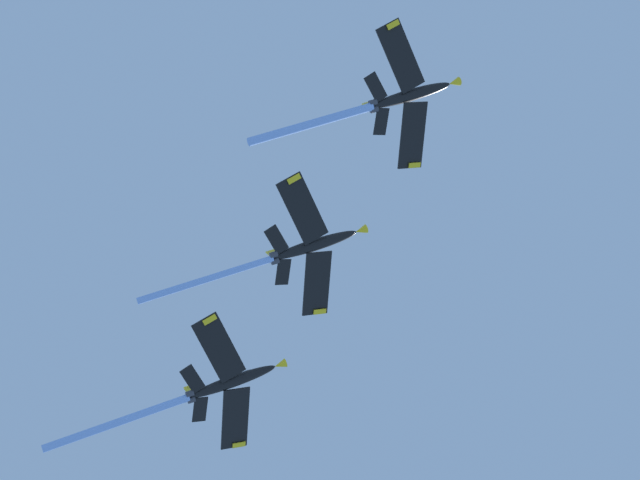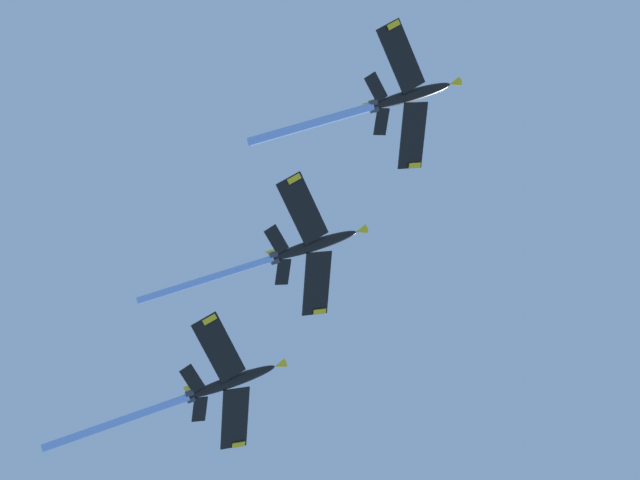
{
  "view_description": "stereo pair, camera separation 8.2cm",
  "coord_description": "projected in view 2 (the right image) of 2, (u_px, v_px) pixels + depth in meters",
  "views": [
    {
      "loc": [
        1.27,
        -28.85,
        1.97
      ],
      "look_at": [
        -1.61,
        9.75,
        105.21
      ],
      "focal_mm": 47.37,
      "sensor_mm": 36.0,
      "label": 1
    },
    {
      "loc": [
        1.19,
        -28.85,
        1.97
      ],
      "look_at": [
        -1.61,
        9.75,
        105.21
      ],
      "focal_mm": 47.37,
      "sensor_mm": 36.0,
      "label": 2
    }
  ],
  "objects": [
    {
      "name": "jet_third",
      "position": [
        201.0,
        392.0,
        108.54
      ],
      "size": [
        29.86,
        20.07,
        13.75
      ],
      "color": "black"
    },
    {
      "name": "jet_second",
      "position": [
        291.0,
        252.0,
        109.08
      ],
      "size": [
        29.24,
        20.05,
        13.15
      ],
      "color": "black"
    },
    {
      "name": "jet_lead",
      "position": [
        382.0,
        103.0,
        109.27
      ],
      "size": [
        28.34,
        20.02,
        14.11
      ],
      "color": "black"
    }
  ]
}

